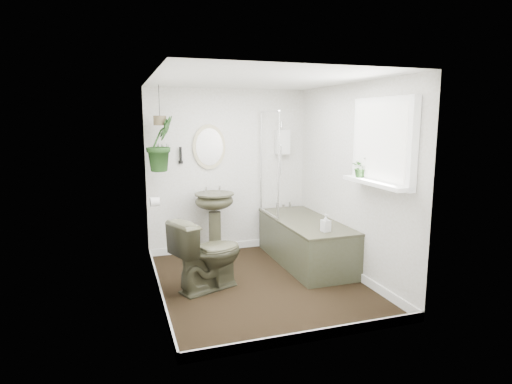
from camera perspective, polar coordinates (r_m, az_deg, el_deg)
name	(u,v)px	position (r m, az deg, el deg)	size (l,w,h in m)	color
floor	(260,284)	(5.09, 0.54, -12.13)	(2.30, 2.80, 0.02)	black
ceiling	(260,79)	(4.74, 0.59, 14.88)	(2.30, 2.80, 0.02)	white
wall_back	(228,171)	(6.12, -3.70, 2.82)	(2.30, 0.02, 2.30)	white
wall_front	(316,211)	(3.50, 8.04, -2.49)	(2.30, 0.02, 2.30)	white
wall_left	(154,191)	(4.54, -13.42, 0.17)	(0.02, 2.80, 2.30)	white
wall_right	(351,181)	(5.26, 12.61, 1.48)	(0.02, 2.80, 2.30)	white
skirting	(260,279)	(5.07, 0.54, -11.50)	(2.30, 2.80, 0.10)	white
bathtub	(305,241)	(5.71, 6.58, -6.54)	(0.72, 1.72, 0.58)	#393927
bath_screen	(269,164)	(5.84, 1.80, 3.79)	(0.04, 0.72, 1.40)	silver
shower_box	(283,142)	(6.27, 3.57, 6.66)	(0.20, 0.10, 0.35)	white
oval_mirror	(209,147)	(5.98, -6.25, 5.99)	(0.46, 0.03, 0.62)	#C0B48A
wall_sconce	(181,155)	(5.91, -10.01, 4.88)	(0.04, 0.04, 0.22)	black
toilet_roll_holder	(155,202)	(5.28, -13.33, -1.28)	(0.11, 0.11, 0.11)	white
window_recess	(383,142)	(4.59, 16.57, 6.41)	(0.08, 1.00, 0.90)	white
window_sill	(375,183)	(4.59, 15.60, 1.18)	(0.18, 1.00, 0.04)	white
window_blinds	(379,142)	(4.57, 16.10, 6.41)	(0.01, 0.86, 0.76)	white
toilet	(208,253)	(4.82, -6.39, -8.15)	(0.46, 0.80, 0.82)	#393927
pedestal_sink	(215,225)	(5.89, -5.51, -4.41)	(0.53, 0.45, 0.90)	#393927
sill_plant	(361,167)	(4.83, 13.79, 3.24)	(0.20, 0.17, 0.22)	black
hanging_plant	(161,144)	(5.56, -12.59, 6.31)	(0.38, 0.31, 0.70)	black
soap_bottle	(326,223)	(5.07, 9.29, -4.09)	(0.09, 0.10, 0.21)	black
hanging_pot	(160,120)	(5.55, -12.70, 9.29)	(0.16, 0.16, 0.12)	brown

